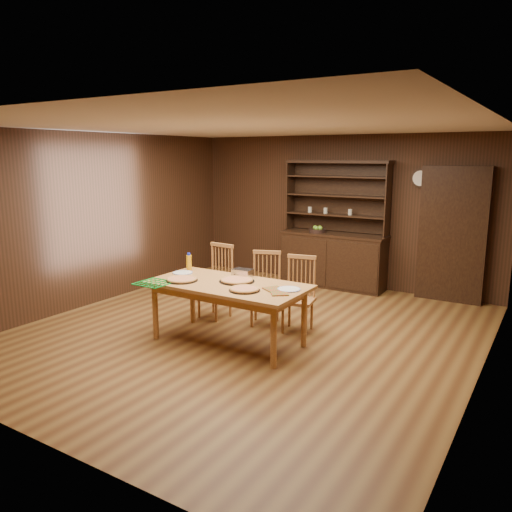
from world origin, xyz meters
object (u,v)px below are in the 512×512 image
Objects in this scene: china_hutch at (334,253)px; chair_center at (266,285)px; chair_right at (299,291)px; chair_left at (218,278)px; juice_bottle at (189,262)px; dining_table at (228,290)px.

chair_center is at bearing -90.34° from china_hutch.
china_hutch is 2.36m from chair_right.
juice_bottle is at bearing -99.20° from chair_left.
chair_right reaches higher than juice_bottle.
dining_table is 0.90m from chair_center.
china_hutch is at bearing 73.36° from juice_bottle.
chair_left is 1.24m from chair_right.
chair_left reaches higher than chair_right.
juice_bottle is at bearing -166.71° from chair_center.
juice_bottle is (-1.36, -0.57, 0.34)m from chair_right.
chair_right is at bearing 59.15° from dining_table.
chair_center reaches higher than dining_table.
chair_left is at bearing 75.66° from juice_bottle.
dining_table is 1.03m from chair_right.
chair_right is at bearing 9.25° from chair_left.
chair_center reaches higher than chair_right.
chair_right is at bearing 22.62° from juice_bottle.
dining_table is at bearing -131.60° from chair_right.
dining_table is 1.94× the size of chair_center.
chair_center is 0.52m from chair_right.
juice_bottle is at bearing -168.13° from chair_right.
china_hutch is 2.29m from chair_center.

